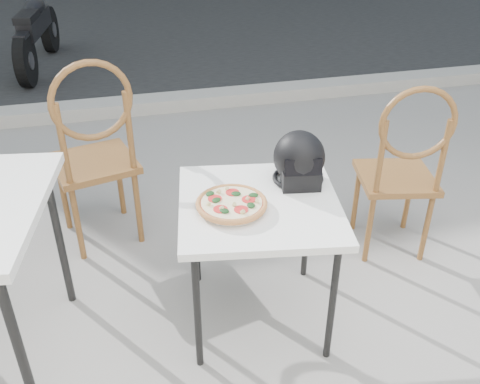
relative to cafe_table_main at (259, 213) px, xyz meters
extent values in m
plane|color=gray|center=(0.34, -0.17, -0.61)|extent=(80.00, 80.00, 0.00)
cube|color=black|center=(0.34, 6.83, -0.61)|extent=(30.00, 8.00, 0.00)
cube|color=#9A9790|center=(0.34, 2.83, -0.55)|extent=(30.00, 0.25, 0.12)
cube|color=white|center=(0.00, 0.00, 0.04)|extent=(0.82, 0.82, 0.04)
cylinder|color=black|center=(-0.34, -0.24, -0.29)|extent=(0.04, 0.04, 0.64)
cylinder|color=black|center=(0.24, -0.34, -0.29)|extent=(0.04, 0.04, 0.64)
cylinder|color=black|center=(-0.24, 0.34, -0.29)|extent=(0.04, 0.04, 0.64)
cylinder|color=black|center=(0.34, 0.24, -0.29)|extent=(0.04, 0.04, 0.64)
cylinder|color=silver|center=(-0.13, -0.03, 0.07)|extent=(0.34, 0.34, 0.01)
torus|color=silver|center=(-0.13, -0.03, 0.07)|extent=(0.35, 0.35, 0.01)
cylinder|color=#C07E46|center=(-0.13, -0.03, 0.08)|extent=(0.36, 0.36, 0.01)
torus|color=#C07E46|center=(-0.13, -0.03, 0.09)|extent=(0.37, 0.37, 0.02)
cylinder|color=red|center=(-0.13, -0.03, 0.09)|extent=(0.32, 0.32, 0.00)
cylinder|color=#F8EABE|center=(-0.13, -0.03, 0.10)|extent=(0.31, 0.31, 0.00)
cylinder|color=red|center=(-0.06, -0.03, 0.10)|extent=(0.07, 0.07, 0.00)
cylinder|color=red|center=(-0.11, 0.04, 0.10)|extent=(0.07, 0.07, 0.00)
cylinder|color=red|center=(-0.20, 0.01, 0.10)|extent=(0.07, 0.07, 0.00)
cylinder|color=red|center=(-0.19, -0.08, 0.10)|extent=(0.07, 0.07, 0.00)
cylinder|color=red|center=(-0.11, -0.10, 0.10)|extent=(0.07, 0.07, 0.00)
ellipsoid|color=#153A17|center=(-0.10, 0.03, 0.10)|extent=(0.05, 0.04, 0.01)
ellipsoid|color=#153A17|center=(-0.19, 0.00, 0.10)|extent=(0.06, 0.05, 0.01)
ellipsoid|color=#153A17|center=(-0.06, -0.08, 0.10)|extent=(0.04, 0.05, 0.01)
ellipsoid|color=#153A17|center=(-0.18, -0.10, 0.10)|extent=(0.05, 0.06, 0.01)
ellipsoid|color=#153A17|center=(-0.03, 0.00, 0.10)|extent=(0.05, 0.04, 0.01)
ellipsoid|color=#153A17|center=(-0.21, 0.05, 0.10)|extent=(0.06, 0.06, 0.01)
cylinder|color=#D1C580|center=(-0.13, -0.06, 0.11)|extent=(0.02, 0.03, 0.02)
cylinder|color=#D1C580|center=(-0.17, 0.06, 0.11)|extent=(0.03, 0.03, 0.02)
cylinder|color=#D1C580|center=(-0.06, -0.03, 0.11)|extent=(0.03, 0.02, 0.02)
cylinder|color=#D1C580|center=(-0.13, 0.08, 0.11)|extent=(0.02, 0.03, 0.02)
cylinder|color=#D1C580|center=(-0.11, -0.13, 0.11)|extent=(0.03, 0.03, 0.02)
cylinder|color=#D1C580|center=(-0.23, -0.03, 0.11)|extent=(0.03, 0.03, 0.02)
cylinder|color=#D1C580|center=(-0.03, -0.06, 0.11)|extent=(0.02, 0.02, 0.02)
cylinder|color=#D1C580|center=(-0.19, -0.08, 0.11)|extent=(0.03, 0.03, 0.02)
ellipsoid|color=black|center=(0.23, 0.14, 0.18)|extent=(0.28, 0.29, 0.25)
cube|color=black|center=(0.22, 0.07, 0.11)|extent=(0.19, 0.12, 0.10)
torus|color=black|center=(0.23, 0.14, 0.07)|extent=(0.28, 0.28, 0.02)
cube|color=black|center=(0.21, 0.03, 0.19)|extent=(0.17, 0.06, 0.08)
cube|color=brown|center=(0.91, 0.39, -0.16)|extent=(0.48, 0.48, 0.04)
cylinder|color=brown|center=(1.10, 0.52, -0.39)|extent=(0.04, 0.04, 0.44)
cylinder|color=brown|center=(0.79, 0.59, -0.39)|extent=(0.04, 0.04, 0.44)
cylinder|color=brown|center=(1.04, 0.20, -0.39)|extent=(0.04, 0.04, 0.44)
cylinder|color=brown|center=(0.72, 0.27, -0.39)|extent=(0.04, 0.04, 0.44)
cylinder|color=brown|center=(1.03, 0.19, 0.05)|extent=(0.04, 0.04, 0.42)
cylinder|color=brown|center=(0.72, 0.26, 0.05)|extent=(0.04, 0.04, 0.42)
torus|color=brown|center=(0.88, 0.23, 0.24)|extent=(0.39, 0.11, 0.40)
cylinder|color=black|center=(-1.03, -0.36, -0.22)|extent=(0.04, 0.04, 0.78)
cylinder|color=black|center=(-0.91, 0.34, -0.22)|extent=(0.04, 0.04, 0.78)
cube|color=brown|center=(-0.73, 0.90, -0.12)|extent=(0.53, 0.53, 0.04)
cylinder|color=brown|center=(-0.60, 1.12, -0.37)|extent=(0.04, 0.04, 0.48)
cylinder|color=brown|center=(-0.94, 1.03, -0.37)|extent=(0.04, 0.04, 0.48)
cylinder|color=brown|center=(-0.51, 0.77, -0.37)|extent=(0.04, 0.04, 0.48)
cylinder|color=brown|center=(-0.85, 0.69, -0.37)|extent=(0.04, 0.04, 0.48)
cylinder|color=brown|center=(-0.51, 0.76, 0.11)|extent=(0.04, 0.04, 0.46)
cylinder|color=brown|center=(-0.85, 0.68, 0.11)|extent=(0.04, 0.04, 0.46)
torus|color=brown|center=(-0.68, 0.72, 0.32)|extent=(0.43, 0.14, 0.43)
cylinder|color=black|center=(-1.22, 5.01, -0.35)|extent=(0.18, 0.54, 0.53)
cylinder|color=gray|center=(-1.22, 5.01, -0.35)|extent=(0.15, 0.19, 0.18)
cylinder|color=black|center=(-1.39, 3.78, -0.35)|extent=(0.18, 0.54, 0.53)
cylinder|color=gray|center=(-1.39, 3.78, -0.35)|extent=(0.15, 0.19, 0.18)
cube|color=black|center=(-1.31, 4.40, -0.12)|extent=(0.29, 0.95, 0.20)
ellipsoid|color=black|center=(-1.29, 4.53, 0.03)|extent=(0.25, 0.39, 0.20)
cube|color=black|center=(-1.35, 4.13, 0.01)|extent=(0.24, 0.46, 0.07)
cylinder|color=gray|center=(-1.23, 4.94, -0.06)|extent=(0.08, 0.29, 0.63)
cube|color=black|center=(-1.39, 3.80, -0.10)|extent=(0.15, 0.21, 0.04)
camera|label=1|loc=(-0.57, -1.92, 1.32)|focal=40.00mm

